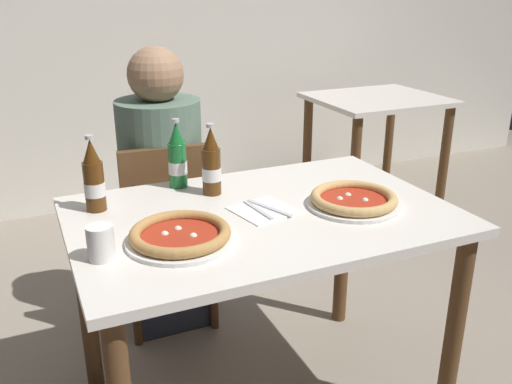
% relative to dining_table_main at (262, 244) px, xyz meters
% --- Properties ---
extents(back_wall_tiled, '(7.00, 0.10, 2.60)m').
position_rel_dining_table_main_xyz_m(back_wall_tiled, '(0.00, 2.20, 0.66)').
color(back_wall_tiled, silver).
rests_on(back_wall_tiled, ground_plane).
extents(dining_table_main, '(1.20, 0.80, 0.75)m').
position_rel_dining_table_main_xyz_m(dining_table_main, '(0.00, 0.00, 0.00)').
color(dining_table_main, silver).
rests_on(dining_table_main, ground_plane).
extents(chair_behind_table, '(0.42, 0.42, 0.85)m').
position_rel_dining_table_main_xyz_m(chair_behind_table, '(-0.16, 0.61, -0.15)').
color(chair_behind_table, brown).
rests_on(chair_behind_table, ground_plane).
extents(diner_seated, '(0.34, 0.34, 1.21)m').
position_rel_dining_table_main_xyz_m(diner_seated, '(-0.16, 0.66, -0.05)').
color(diner_seated, '#2D3342').
rests_on(diner_seated, ground_plane).
extents(dining_table_background, '(0.80, 0.70, 0.75)m').
position_rel_dining_table_main_xyz_m(dining_table_background, '(1.46, 1.42, -0.04)').
color(dining_table_background, silver).
rests_on(dining_table_background, ground_plane).
extents(pizza_margherita_near, '(0.31, 0.31, 0.04)m').
position_rel_dining_table_main_xyz_m(pizza_margherita_near, '(0.29, -0.07, 0.14)').
color(pizza_margherita_near, white).
rests_on(pizza_margherita_near, dining_table_main).
extents(pizza_marinara_far, '(0.31, 0.31, 0.04)m').
position_rel_dining_table_main_xyz_m(pizza_marinara_far, '(-0.30, -0.11, 0.14)').
color(pizza_marinara_far, white).
rests_on(pizza_marinara_far, dining_table_main).
extents(beer_bottle_left, '(0.07, 0.07, 0.25)m').
position_rel_dining_table_main_xyz_m(beer_bottle_left, '(-0.18, 0.33, 0.22)').
color(beer_bottle_left, '#196B2D').
rests_on(beer_bottle_left, dining_table_main).
extents(beer_bottle_center, '(0.07, 0.07, 0.25)m').
position_rel_dining_table_main_xyz_m(beer_bottle_center, '(-0.48, 0.23, 0.22)').
color(beer_bottle_center, '#512D0F').
rests_on(beer_bottle_center, dining_table_main).
extents(beer_bottle_right, '(0.07, 0.07, 0.25)m').
position_rel_dining_table_main_xyz_m(beer_bottle_right, '(-0.09, 0.22, 0.22)').
color(beer_bottle_right, '#512D0F').
rests_on(beer_bottle_right, dining_table_main).
extents(napkin_with_cutlery, '(0.21, 0.21, 0.01)m').
position_rel_dining_table_main_xyz_m(napkin_with_cutlery, '(0.01, 0.01, 0.12)').
color(napkin_with_cutlery, white).
rests_on(napkin_with_cutlery, dining_table_main).
extents(paper_cup, '(0.07, 0.07, 0.09)m').
position_rel_dining_table_main_xyz_m(paper_cup, '(-0.52, -0.12, 0.16)').
color(paper_cup, white).
rests_on(paper_cup, dining_table_main).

